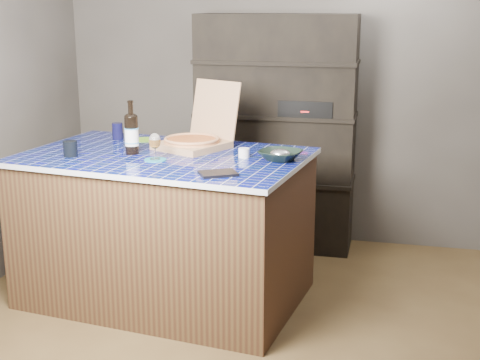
% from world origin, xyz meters
% --- Properties ---
extents(room, '(3.50, 3.50, 3.50)m').
position_xyz_m(room, '(0.00, 0.00, 1.25)').
color(room, brown).
rests_on(room, ground).
extents(shelving_unit, '(1.20, 0.41, 1.80)m').
position_xyz_m(shelving_unit, '(0.00, 1.53, 0.90)').
color(shelving_unit, black).
rests_on(shelving_unit, floor).
extents(kitchen_island, '(1.87, 1.32, 0.96)m').
position_xyz_m(kitchen_island, '(-0.51, 0.38, 0.48)').
color(kitchen_island, '#4A351D').
rests_on(kitchen_island, floor).
extents(pizza_box, '(0.55, 0.59, 0.42)m').
position_xyz_m(pizza_box, '(-0.37, 0.61, 1.02)').
color(pizza_box, tan).
rests_on(pizza_box, kitchen_island).
extents(mead_bottle, '(0.09, 0.09, 0.34)m').
position_xyz_m(mead_bottle, '(-0.70, 0.36, 1.09)').
color(mead_bottle, black).
rests_on(mead_bottle, kitchen_island).
extents(teal_trivet, '(0.13, 0.13, 0.01)m').
position_xyz_m(teal_trivet, '(-0.50, 0.22, 0.96)').
color(teal_trivet, '#1A748B').
rests_on(teal_trivet, kitchen_island).
extents(wine_glass, '(0.07, 0.07, 0.16)m').
position_xyz_m(wine_glass, '(-0.50, 0.22, 1.07)').
color(wine_glass, white).
rests_on(wine_glass, teal_trivet).
extents(tumbler, '(0.09, 0.09, 0.10)m').
position_xyz_m(tumbler, '(-1.05, 0.20, 1.01)').
color(tumbler, black).
rests_on(tumbler, kitchen_island).
extents(dvd_case, '(0.24, 0.22, 0.02)m').
position_xyz_m(dvd_case, '(-0.04, -0.04, 0.96)').
color(dvd_case, black).
rests_on(dvd_case, kitchen_island).
extents(bowl, '(0.32, 0.32, 0.06)m').
position_xyz_m(bowl, '(0.23, 0.39, 0.99)').
color(bowl, black).
rests_on(bowl, kitchen_island).
extents(foil_contents, '(0.13, 0.11, 0.06)m').
position_xyz_m(foil_contents, '(0.23, 0.39, 1.00)').
color(foil_contents, '#B0B0BC').
rests_on(foil_contents, bowl).
extents(white_jar, '(0.07, 0.07, 0.06)m').
position_xyz_m(white_jar, '(0.00, 0.42, 0.99)').
color(white_jar, white).
rests_on(white_jar, kitchen_island).
extents(navy_cup, '(0.07, 0.07, 0.12)m').
position_xyz_m(navy_cup, '(-0.98, 0.77, 1.01)').
color(navy_cup, black).
rests_on(navy_cup, kitchen_island).
extents(green_trivet, '(0.17, 0.17, 0.01)m').
position_xyz_m(green_trivet, '(-0.79, 0.79, 0.96)').
color(green_trivet, '#7EC92B').
rests_on(green_trivet, kitchen_island).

